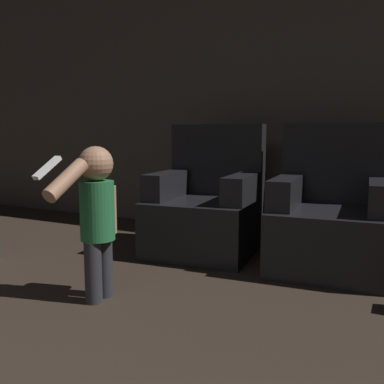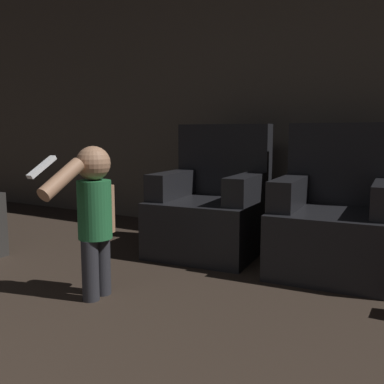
% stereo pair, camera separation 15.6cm
% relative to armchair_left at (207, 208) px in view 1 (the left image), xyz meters
% --- Properties ---
extents(wall_back, '(8.40, 0.05, 2.60)m').
position_rel_armchair_left_xyz_m(wall_back, '(0.22, 0.81, 0.96)').
color(wall_back, '#51493F').
rests_on(wall_back, ground_plane).
extents(armchair_left, '(0.83, 0.88, 0.99)m').
position_rel_armchair_left_xyz_m(armchair_left, '(0.00, 0.00, 0.00)').
color(armchair_left, black).
rests_on(armchair_left, ground_plane).
extents(armchair_right, '(0.82, 0.86, 0.99)m').
position_rel_armchair_left_xyz_m(armchair_right, '(0.94, 0.00, 0.00)').
color(armchair_right, black).
rests_on(armchair_right, ground_plane).
extents(person_toddler, '(0.19, 0.58, 0.85)m').
position_rel_armchair_left_xyz_m(person_toddler, '(-0.11, -1.19, 0.16)').
color(person_toddler, '#28282D').
rests_on(person_toddler, ground_plane).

